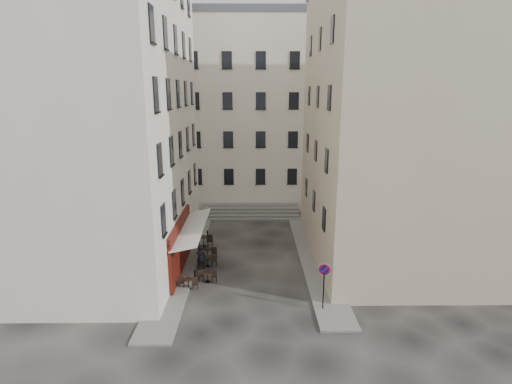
{
  "coord_description": "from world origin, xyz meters",
  "views": [
    {
      "loc": [
        0.2,
        -22.98,
        11.39
      ],
      "look_at": [
        0.47,
        4.0,
        4.52
      ],
      "focal_mm": 28.0,
      "sensor_mm": 36.0,
      "label": 1
    }
  ],
  "objects_px": {
    "bistro_table_a": "(188,283)",
    "bistro_table_b": "(208,276)",
    "pedestrian": "(201,257)",
    "no_parking_sign": "(324,278)"
  },
  "relations": [
    {
      "from": "bistro_table_b",
      "to": "pedestrian",
      "type": "height_order",
      "value": "pedestrian"
    },
    {
      "from": "no_parking_sign",
      "to": "bistro_table_b",
      "type": "relative_size",
      "value": 2.31
    },
    {
      "from": "bistro_table_a",
      "to": "bistro_table_b",
      "type": "distance_m",
      "value": 1.37
    },
    {
      "from": "bistro_table_a",
      "to": "pedestrian",
      "type": "height_order",
      "value": "pedestrian"
    },
    {
      "from": "pedestrian",
      "to": "no_parking_sign",
      "type": "bearing_deg",
      "value": 141.84
    },
    {
      "from": "no_parking_sign",
      "to": "pedestrian",
      "type": "bearing_deg",
      "value": 157.7
    },
    {
      "from": "bistro_table_a",
      "to": "bistro_table_b",
      "type": "height_order",
      "value": "bistro_table_a"
    },
    {
      "from": "no_parking_sign",
      "to": "pedestrian",
      "type": "xyz_separation_m",
      "value": [
        -7.1,
        5.18,
        -1.06
      ]
    },
    {
      "from": "no_parking_sign",
      "to": "bistro_table_b",
      "type": "distance_m",
      "value": 7.42
    },
    {
      "from": "no_parking_sign",
      "to": "bistro_table_a",
      "type": "height_order",
      "value": "no_parking_sign"
    }
  ]
}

